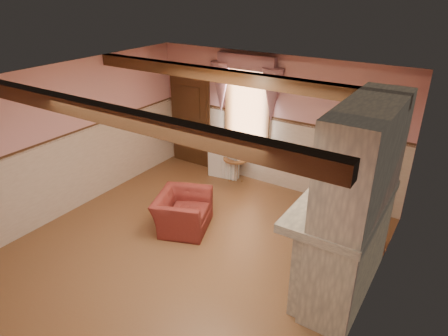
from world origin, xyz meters
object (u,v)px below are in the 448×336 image
Objects in this scene: radiator at (224,165)px; bowl at (343,198)px; side_table at (236,169)px; oil_lamp at (352,181)px; mantel_clock at (360,174)px; armchair at (183,212)px.

bowl reaches higher than radiator.
side_table is 2.01× the size of oil_lamp.
bowl is 0.75m from mantel_clock.
oil_lamp is at bearing -90.00° from mantel_clock.
armchair is 3.10m from mantel_clock.
bowl is (2.77, -0.00, 1.14)m from armchair.
bowl is (2.94, -2.13, 1.19)m from side_table.
bowl is at bearing -42.19° from radiator.
radiator is at bearing 180.00° from side_table.
mantel_clock is 0.86× the size of oil_lamp.
oil_lamp is (2.77, 0.36, 1.23)m from armchair.
mantel_clock is 0.39m from oil_lamp.
armchair is 2.99m from bowl.
radiator is 2.92× the size of mantel_clock.
oil_lamp reaches higher than radiator.
radiator is 2.50× the size of oil_lamp.
radiator is 1.88× the size of bowl.
bowl is 1.55× the size of mantel_clock.
armchair is 2.72× the size of bowl.
side_table is 0.80× the size of radiator.
armchair is at bearing -164.89° from mantel_clock.
side_table is at bearing 144.10° from bowl.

